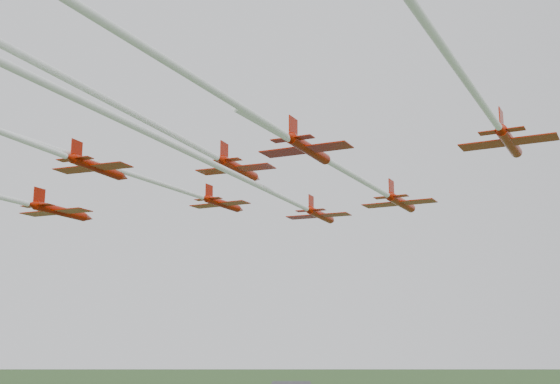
{
  "coord_description": "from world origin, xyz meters",
  "views": [
    {
      "loc": [
        -0.28,
        -82.6,
        39.93
      ],
      "look_at": [
        -1.55,
        0.79,
        57.65
      ],
      "focal_mm": 45.0,
      "sensor_mm": 36.0,
      "label": 1
    }
  ],
  "objects_px": {
    "jet_row2_right": "(375,188)",
    "jet_lead": "(269,190)",
    "jet_row3_right": "(467,82)",
    "jet_row4_right": "(250,113)",
    "jet_row2_left": "(144,178)",
    "jet_row3_mid": "(188,142)"
  },
  "relations": [
    {
      "from": "jet_lead",
      "to": "jet_row2_right",
      "type": "distance_m",
      "value": 13.24
    },
    {
      "from": "jet_row3_right",
      "to": "jet_row2_right",
      "type": "bearing_deg",
      "value": 125.08
    },
    {
      "from": "jet_lead",
      "to": "jet_row3_mid",
      "type": "xyz_separation_m",
      "value": [
        -7.8,
        -13.26,
        2.18
      ]
    },
    {
      "from": "jet_row2_right",
      "to": "jet_lead",
      "type": "bearing_deg",
      "value": 179.98
    },
    {
      "from": "jet_row3_right",
      "to": "jet_row4_right",
      "type": "xyz_separation_m",
      "value": [
        -16.23,
        -0.24,
        -2.4
      ]
    },
    {
      "from": "jet_row4_right",
      "to": "jet_row2_left",
      "type": "bearing_deg",
      "value": 140.56
    },
    {
      "from": "jet_row3_right",
      "to": "jet_row4_right",
      "type": "distance_m",
      "value": 16.41
    },
    {
      "from": "jet_lead",
      "to": "jet_row2_right",
      "type": "xyz_separation_m",
      "value": [
        11.88,
        -5.77,
        -0.97
      ]
    },
    {
      "from": "jet_row3_mid",
      "to": "jet_lead",
      "type": "bearing_deg",
      "value": 80.31
    },
    {
      "from": "jet_lead",
      "to": "jet_row3_mid",
      "type": "relative_size",
      "value": 1.26
    },
    {
      "from": "jet_row2_right",
      "to": "jet_row4_right",
      "type": "xyz_separation_m",
      "value": [
        -12.27,
        -25.99,
        0.03
      ]
    },
    {
      "from": "jet_lead",
      "to": "jet_row2_right",
      "type": "bearing_deg",
      "value": -3.92
    },
    {
      "from": "jet_row2_right",
      "to": "jet_row3_right",
      "type": "relative_size",
      "value": 0.68
    },
    {
      "from": "jet_row2_right",
      "to": "jet_row3_mid",
      "type": "relative_size",
      "value": 0.83
    },
    {
      "from": "jet_row4_right",
      "to": "jet_row3_mid",
      "type": "bearing_deg",
      "value": 136.1
    },
    {
      "from": "jet_lead",
      "to": "jet_row4_right",
      "type": "bearing_deg",
      "value": -68.72
    },
    {
      "from": "jet_row2_left",
      "to": "jet_row3_mid",
      "type": "relative_size",
      "value": 1.15
    },
    {
      "from": "jet_row3_mid",
      "to": "jet_row3_right",
      "type": "height_order",
      "value": "jet_row3_mid"
    },
    {
      "from": "jet_lead",
      "to": "jet_row3_right",
      "type": "bearing_deg",
      "value": -41.33
    },
    {
      "from": "jet_row2_left",
      "to": "jet_row3_right",
      "type": "xyz_separation_m",
      "value": [
        29.95,
        -27.54,
        0.84
      ]
    },
    {
      "from": "jet_row2_right",
      "to": "jet_row4_right",
      "type": "height_order",
      "value": "jet_row2_right"
    },
    {
      "from": "jet_row2_left",
      "to": "jet_row3_right",
      "type": "relative_size",
      "value": 0.94
    }
  ]
}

